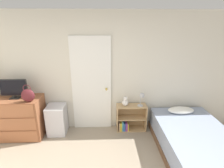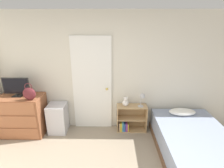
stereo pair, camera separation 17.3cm
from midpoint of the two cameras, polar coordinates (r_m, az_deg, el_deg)
The scene contains 10 objects.
wall_back at distance 3.76m, azimuth -2.73°, elevation 3.51°, with size 10.00×0.06×2.55m.
door_closed at distance 3.79m, azimuth -5.20°, elevation -0.25°, with size 0.84×0.09×2.06m.
dresser at distance 4.21m, azimuth -26.10°, elevation -9.11°, with size 0.90×0.55×0.86m.
tv at distance 4.00m, azimuth -27.77°, elevation -0.78°, with size 0.54×0.16×0.40m.
handbag at distance 3.71m, azimuth -24.21°, elevation -2.90°, with size 0.25×0.13×0.35m.
storage_bin at distance 4.06m, azimuth -16.07°, elevation -10.65°, with size 0.38×0.39×0.64m.
bookshelf at distance 4.01m, azimuth 6.94°, elevation -11.51°, with size 0.65×0.27×0.60m.
teddy_bear at distance 3.79m, azimuth 5.75°, elevation -5.89°, with size 0.14×0.14×0.21m.
desk_lamp at distance 3.75m, azimuth 11.13°, elevation -4.31°, with size 0.14×0.13×0.31m.
bed at distance 3.65m, azimuth 26.49°, elevation -17.13°, with size 1.23×1.90×0.59m.
Camera 2 is at (0.31, -1.36, 2.27)m, focal length 28.00 mm.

